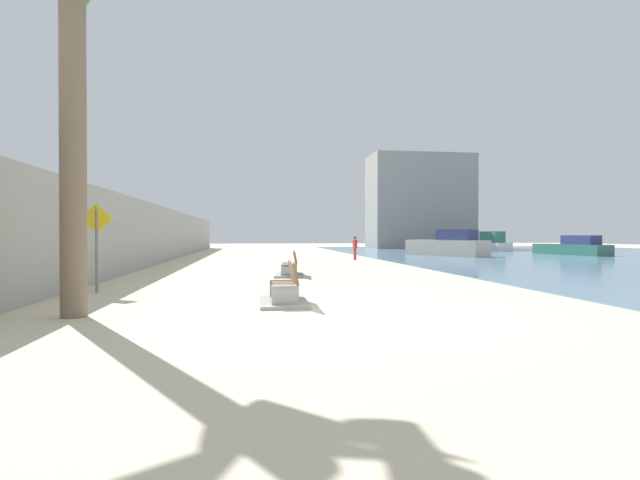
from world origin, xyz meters
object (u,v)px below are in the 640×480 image
object	(u,v)px
pedestrian_sign	(97,237)
person_walking	(355,246)
bench_far	(290,270)
boat_far_right	(488,244)
boat_distant	(573,247)
bench_near	(285,293)
boat_outer	(448,246)
palm_tree	(71,13)

from	to	relation	value
pedestrian_sign	person_walking	bearing A→B (deg)	55.80
bench_far	boat_far_right	size ratio (longest dim) A/B	0.37
boat_far_right	boat_distant	xyz separation A→B (m)	(1.65, -10.39, -0.11)
bench_near	pedestrian_sign	xyz separation A→B (m)	(-5.04, 2.84, 1.32)
boat_outer	boat_distant	size ratio (longest dim) A/B	1.03
boat_far_right	pedestrian_sign	xyz separation A→B (m)	(-27.50, -30.77, 0.83)
boat_outer	boat_far_right	xyz separation A→B (m)	(8.72, 10.61, -0.07)
boat_far_right	pedestrian_sign	world-z (taller)	pedestrian_sign
bench_near	boat_far_right	bearing A→B (deg)	56.25
boat_distant	boat_far_right	bearing A→B (deg)	99.03
bench_near	pedestrian_sign	distance (m)	5.93
person_walking	boat_outer	size ratio (longest dim) A/B	0.23
person_walking	boat_distant	distance (m)	18.93
palm_tree	pedestrian_sign	world-z (taller)	palm_tree
palm_tree	bench_near	size ratio (longest dim) A/B	3.76
boat_far_right	palm_tree	bearing A→B (deg)	-127.41
palm_tree	boat_far_right	world-z (taller)	palm_tree
boat_outer	boat_distant	bearing A→B (deg)	1.22
bench_near	person_walking	size ratio (longest dim) A/B	1.39
bench_near	boat_outer	size ratio (longest dim) A/B	0.32
boat_outer	pedestrian_sign	distance (m)	27.56
person_walking	pedestrian_sign	world-z (taller)	pedestrian_sign
palm_tree	bench_far	xyz separation A→B (m)	(4.95, 8.78, -5.69)
person_walking	bench_far	bearing A→B (deg)	-114.11
bench_near	boat_far_right	distance (m)	40.42
palm_tree	boat_far_right	xyz separation A→B (m)	(26.69, 34.90, -5.21)
boat_outer	boat_far_right	size ratio (longest dim) A/B	1.13
palm_tree	boat_distant	xyz separation A→B (m)	(28.34, 24.51, -5.32)
pedestrian_sign	boat_far_right	bearing A→B (deg)	48.21
bench_far	boat_distant	size ratio (longest dim) A/B	0.34
bench_near	palm_tree	bearing A→B (deg)	-163.00
boat_far_right	bench_far	bearing A→B (deg)	-129.77
palm_tree	pedestrian_sign	distance (m)	6.08
palm_tree	boat_outer	world-z (taller)	palm_tree
bench_near	boat_far_right	xyz separation A→B (m)	(22.46, 33.61, 0.49)
person_walking	boat_outer	bearing A→B (deg)	28.30
person_walking	palm_tree	bearing A→B (deg)	-116.50
boat_outer	pedestrian_sign	world-z (taller)	pedestrian_sign
bench_far	pedestrian_sign	world-z (taller)	pedestrian_sign
person_walking	boat_outer	distance (m)	9.09
boat_outer	boat_far_right	distance (m)	13.73
person_walking	boat_far_right	world-z (taller)	boat_far_right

